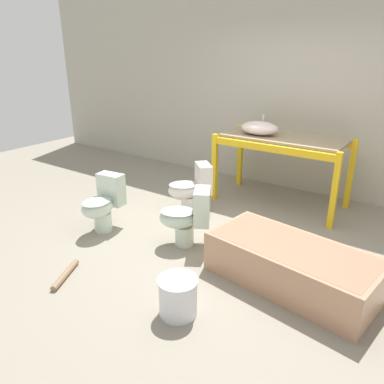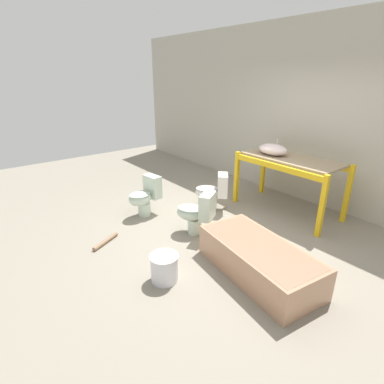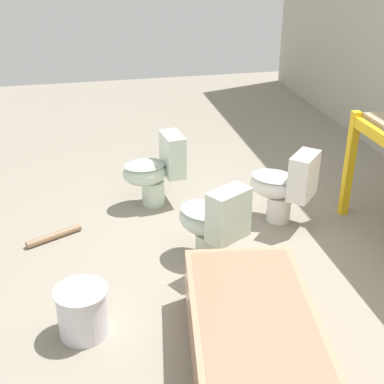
{
  "view_description": "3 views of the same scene",
  "coord_description": "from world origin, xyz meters",
  "px_view_note": "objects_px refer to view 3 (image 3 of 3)",
  "views": [
    {
      "loc": [
        1.83,
        -3.45,
        2.09
      ],
      "look_at": [
        -0.26,
        -0.47,
        0.68
      ],
      "focal_mm": 35.0,
      "sensor_mm": 36.0,
      "label": 1
    },
    {
      "loc": [
        2.74,
        -2.98,
        2.27
      ],
      "look_at": [
        -0.44,
        -0.44,
        0.66
      ],
      "focal_mm": 28.0,
      "sensor_mm": 36.0,
      "label": 2
    },
    {
      "loc": [
        3.04,
        -1.31,
        2.36
      ],
      "look_at": [
        -0.31,
        -0.57,
        0.64
      ],
      "focal_mm": 50.0,
      "sensor_mm": 36.0,
      "label": 3
    }
  ],
  "objects_px": {
    "toilet_extra": "(212,222)",
    "bucket_white": "(83,311)",
    "bathtub_main": "(256,347)",
    "toilet_near": "(155,170)",
    "toilet_far": "(283,185)"
  },
  "relations": [
    {
      "from": "bathtub_main",
      "to": "toilet_near",
      "type": "height_order",
      "value": "toilet_near"
    },
    {
      "from": "toilet_near",
      "to": "toilet_extra",
      "type": "height_order",
      "value": "same"
    },
    {
      "from": "bathtub_main",
      "to": "toilet_far",
      "type": "height_order",
      "value": "toilet_far"
    },
    {
      "from": "bathtub_main",
      "to": "bucket_white",
      "type": "distance_m",
      "value": 1.13
    },
    {
      "from": "bucket_white",
      "to": "bathtub_main",
      "type": "bearing_deg",
      "value": 57.39
    },
    {
      "from": "toilet_extra",
      "to": "bucket_white",
      "type": "bearing_deg",
      "value": 2.16
    },
    {
      "from": "toilet_near",
      "to": "toilet_extra",
      "type": "distance_m",
      "value": 1.08
    },
    {
      "from": "toilet_near",
      "to": "toilet_extra",
      "type": "bearing_deg",
      "value": 8.04
    },
    {
      "from": "bathtub_main",
      "to": "bucket_white",
      "type": "xyz_separation_m",
      "value": [
        -0.61,
        -0.95,
        -0.06
      ]
    },
    {
      "from": "toilet_extra",
      "to": "bucket_white",
      "type": "relative_size",
      "value": 1.97
    },
    {
      "from": "bathtub_main",
      "to": "toilet_extra",
      "type": "xyz_separation_m",
      "value": [
        -1.24,
        0.06,
        0.12
      ]
    },
    {
      "from": "toilet_far",
      "to": "toilet_extra",
      "type": "xyz_separation_m",
      "value": [
        0.48,
        -0.76,
        0.0
      ]
    },
    {
      "from": "toilet_far",
      "to": "toilet_extra",
      "type": "relative_size",
      "value": 1.0
    },
    {
      "from": "toilet_near",
      "to": "toilet_far",
      "type": "xyz_separation_m",
      "value": [
        0.57,
        1.03,
        0.0
      ]
    },
    {
      "from": "toilet_near",
      "to": "bucket_white",
      "type": "relative_size",
      "value": 1.97
    }
  ]
}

